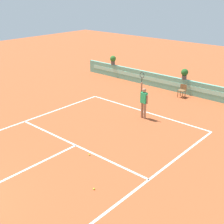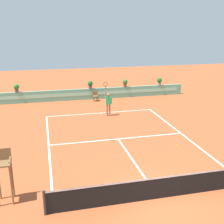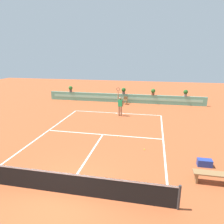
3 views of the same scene
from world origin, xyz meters
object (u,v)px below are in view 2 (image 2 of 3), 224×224
(tennis_ball_mid_court, at_px, (137,138))
(potted_plant_centre, at_px, (90,84))
(potted_plant_far_left, at_px, (16,88))
(tennis_ball_near_baseline, at_px, (177,146))
(potted_plant_far_right, at_px, (159,81))
(umpire_chair, at_px, (4,170))
(tennis_player, at_px, (108,102))
(potted_plant_right, at_px, (125,82))
(ball_kid_chair, at_px, (95,96))

(tennis_ball_mid_court, bearing_deg, potted_plant_centre, 96.36)
(potted_plant_centre, xyz_separation_m, potted_plant_far_left, (-6.43, 0.00, 0.00))
(tennis_ball_near_baseline, bearing_deg, potted_plant_far_right, 72.39)
(tennis_ball_near_baseline, bearing_deg, potted_plant_far_left, 128.59)
(tennis_ball_mid_court, bearing_deg, potted_plant_far_left, 126.56)
(umpire_chair, height_order, tennis_player, tennis_player)
(potted_plant_right, bearing_deg, tennis_ball_near_baseline, -91.50)
(ball_kid_chair, bearing_deg, potted_plant_far_right, 6.51)
(potted_plant_centre, bearing_deg, tennis_ball_near_baseline, -75.77)
(ball_kid_chair, relative_size, potted_plant_centre, 1.17)
(tennis_player, xyz_separation_m, potted_plant_far_right, (6.27, 5.32, 0.36))
(potted_plant_centre, relative_size, potted_plant_right, 1.00)
(potted_plant_far_left, bearing_deg, ball_kid_chair, -6.18)
(tennis_ball_mid_court, height_order, potted_plant_centre, potted_plant_centre)
(potted_plant_far_left, bearing_deg, tennis_ball_mid_court, -53.44)
(tennis_ball_near_baseline, distance_m, potted_plant_far_right, 12.47)
(tennis_ball_near_baseline, height_order, tennis_ball_mid_court, same)
(tennis_player, bearing_deg, potted_plant_centre, 95.07)
(ball_kid_chair, xyz_separation_m, potted_plant_far_left, (-6.76, 0.73, 0.93))
(tennis_ball_mid_court, distance_m, potted_plant_centre, 10.36)
(potted_plant_centre, bearing_deg, ball_kid_chair, -65.77)
(tennis_player, height_order, potted_plant_centre, tennis_player)
(ball_kid_chair, distance_m, tennis_player, 4.62)
(tennis_ball_mid_court, xyz_separation_m, potted_plant_centre, (-1.14, 10.21, 1.38))
(ball_kid_chair, height_order, tennis_ball_near_baseline, ball_kid_chair)
(umpire_chair, xyz_separation_m, tennis_player, (6.29, 9.81, -0.29))
(ball_kid_chair, bearing_deg, potted_plant_far_left, 173.82)
(potted_plant_far_right, bearing_deg, tennis_player, -139.70)
(tennis_player, relative_size, tennis_ball_near_baseline, 38.01)
(ball_kid_chair, relative_size, tennis_player, 0.33)
(umpire_chair, bearing_deg, potted_plant_right, 58.90)
(tennis_player, distance_m, potted_plant_far_left, 8.72)
(ball_kid_chair, xyz_separation_m, tennis_ball_mid_court, (0.81, -9.47, -0.44))
(potted_plant_far_right, bearing_deg, potted_plant_far_left, 180.00)
(tennis_ball_mid_court, relative_size, potted_plant_far_left, 0.09)
(potted_plant_far_left, height_order, potted_plant_right, same)
(potted_plant_far_left, xyz_separation_m, potted_plant_right, (9.73, 0.00, 0.00))
(ball_kid_chair, distance_m, potted_plant_right, 3.20)
(umpire_chair, bearing_deg, potted_plant_far_left, 92.30)
(tennis_player, relative_size, potted_plant_far_right, 3.57)
(umpire_chair, height_order, potted_plant_centre, umpire_chair)
(umpire_chair, xyz_separation_m, tennis_ball_near_baseline, (8.82, 3.32, -1.31))
(tennis_ball_mid_court, bearing_deg, potted_plant_far_right, 61.22)
(potted_plant_centre, distance_m, potted_plant_far_right, 6.74)
(potted_plant_right, bearing_deg, potted_plant_far_left, 180.00)
(ball_kid_chair, distance_m, potted_plant_far_right, 6.52)
(potted_plant_far_left, bearing_deg, tennis_player, -37.62)
(tennis_ball_near_baseline, bearing_deg, potted_plant_centre, 104.23)
(tennis_player, distance_m, tennis_ball_mid_court, 5.04)
(tennis_player, height_order, potted_plant_right, tennis_player)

